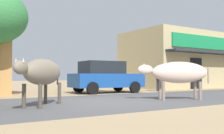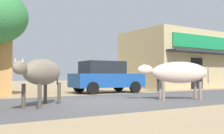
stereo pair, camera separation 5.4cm
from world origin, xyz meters
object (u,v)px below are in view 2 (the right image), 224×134
(parked_hatchback_car, at_px, (105,77))
(cow_far_dark, at_px, (178,73))
(cow_near_brown, at_px, (42,72))
(pedestrian_by_shop, at_px, (159,76))

(parked_hatchback_car, relative_size, cow_far_dark, 1.50)
(cow_near_brown, xyz_separation_m, cow_far_dark, (4.97, -0.66, 0.01))
(parked_hatchback_car, height_order, cow_far_dark, parked_hatchback_car)
(cow_near_brown, relative_size, pedestrian_by_shop, 1.51)
(parked_hatchback_car, bearing_deg, cow_near_brown, -138.15)
(cow_near_brown, relative_size, cow_far_dark, 0.89)
(cow_far_dark, height_order, pedestrian_by_shop, pedestrian_by_shop)
(parked_hatchback_car, xyz_separation_m, cow_far_dark, (0.13, -4.99, 0.17))
(cow_far_dark, bearing_deg, cow_near_brown, 172.46)
(parked_hatchback_car, relative_size, pedestrian_by_shop, 2.54)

